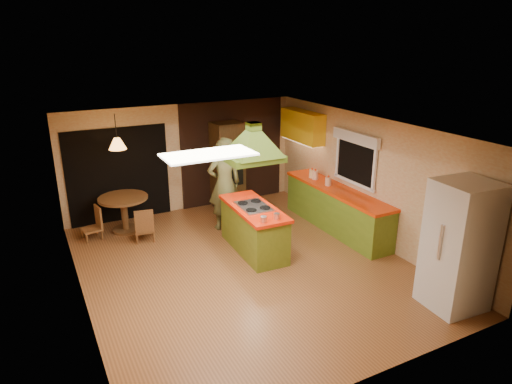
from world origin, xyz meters
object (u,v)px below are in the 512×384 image
man (224,184)px  wall_oven (228,165)px  refrigerator (460,246)px  kitchen_island (254,228)px  canister_large (315,175)px  dining_table (124,207)px

man → wall_oven: (0.61, 1.20, 0.03)m
refrigerator → wall_oven: (-1.31, 5.53, 0.02)m
kitchen_island → refrigerator: size_ratio=0.92×
kitchen_island → man: size_ratio=0.92×
wall_oven → canister_large: 2.13m
man → refrigerator: refrigerator is taller
dining_table → canister_large: 4.19m
kitchen_island → canister_large: 2.22m
wall_oven → canister_large: bearing=-51.8°
wall_oven → dining_table: wall_oven is taller
man → canister_large: size_ratio=10.19×
man → dining_table: 2.17m
refrigerator → wall_oven: size_ratio=0.98×
refrigerator → dining_table: 6.47m
wall_oven → canister_large: wall_oven is taller
refrigerator → dining_table: (-3.87, 5.16, -0.46)m
kitchen_island → canister_large: canister_large is taller
kitchen_island → wall_oven: wall_oven is taller
wall_oven → canister_large: size_ratio=10.46×
man → dining_table: bearing=-19.0°
kitchen_island → man: (-0.05, 1.25, 0.54)m
refrigerator → wall_oven: bearing=107.3°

